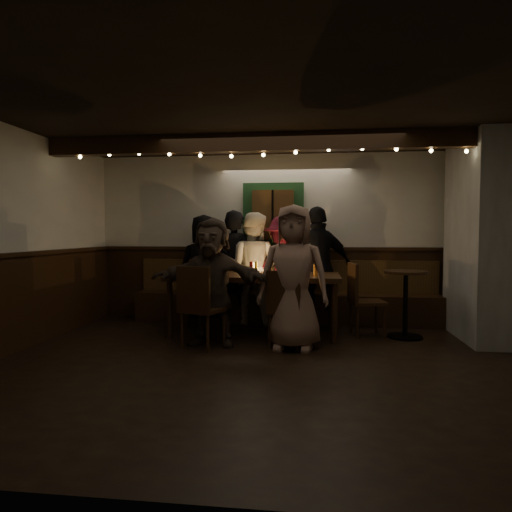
# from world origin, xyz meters

# --- Properties ---
(room) EXTENTS (6.02, 5.01, 2.62)m
(room) POSITION_xyz_m (1.07, 1.42, 1.07)
(room) COLOR black
(room) RESTS_ON ground
(dining_table) EXTENTS (2.28, 0.98, 0.99)m
(dining_table) POSITION_xyz_m (-0.37, 1.40, 0.75)
(dining_table) COLOR black
(dining_table) RESTS_ON ground
(chair_near_left) EXTENTS (0.57, 0.57, 0.99)m
(chair_near_left) POSITION_xyz_m (-0.91, 0.51, 0.56)
(chair_near_left) COLOR black
(chair_near_left) RESTS_ON ground
(chair_near_right) EXTENTS (0.53, 0.53, 0.93)m
(chair_near_right) POSITION_xyz_m (0.11, 0.68, 0.52)
(chair_near_right) COLOR black
(chair_near_right) RESTS_ON ground
(chair_end) EXTENTS (0.50, 0.50, 0.97)m
(chair_end) POSITION_xyz_m (1.05, 1.46, 0.55)
(chair_end) COLOR black
(chair_end) RESTS_ON ground
(high_top) EXTENTS (0.55, 0.55, 0.88)m
(high_top) POSITION_xyz_m (1.62, 1.42, 0.56)
(high_top) COLOR black
(high_top) RESTS_ON ground
(person_a) EXTENTS (0.82, 0.55, 1.65)m
(person_a) POSITION_xyz_m (-1.24, 2.17, 0.82)
(person_a) COLOR black
(person_a) RESTS_ON ground
(person_b) EXTENTS (0.72, 0.58, 1.71)m
(person_b) POSITION_xyz_m (-0.76, 2.13, 0.86)
(person_b) COLOR black
(person_b) RESTS_ON ground
(person_c) EXTENTS (0.94, 0.80, 1.68)m
(person_c) POSITION_xyz_m (-0.48, 2.11, 0.84)
(person_c) COLOR beige
(person_c) RESTS_ON ground
(person_d) EXTENTS (1.18, 0.89, 1.62)m
(person_d) POSITION_xyz_m (-0.01, 2.11, 0.81)
(person_d) COLOR #510E1D
(person_d) RESTS_ON ground
(person_e) EXTENTS (1.12, 0.79, 1.76)m
(person_e) POSITION_xyz_m (0.50, 2.05, 0.88)
(person_e) COLOR black
(person_e) RESTS_ON ground
(person_f) EXTENTS (1.49, 0.60, 1.56)m
(person_f) POSITION_xyz_m (-0.81, 0.74, 0.78)
(person_f) COLOR #392C23
(person_f) RESTS_ON ground
(person_g) EXTENTS (0.88, 0.62, 1.71)m
(person_g) POSITION_xyz_m (0.19, 0.65, 0.85)
(person_g) COLOR #846252
(person_g) RESTS_ON ground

